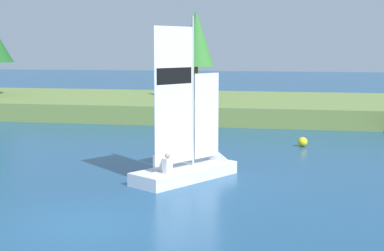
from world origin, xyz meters
The scene contains 5 objects.
ground_plane centered at (0.00, 0.00, 0.00)m, with size 200.00×200.00×0.00m, color navy.
shore_bank centered at (0.00, 25.30, 0.57)m, with size 80.00×13.13×1.14m, color olive.
shoreline_tree_centre centered at (-1.64, 24.26, 5.21)m, with size 2.39×2.39×5.95m.
sailboat centered at (1.88, 6.13, 0.47)m, with size 3.58×4.60×6.09m.
channel_buoy centered at (5.56, 13.15, 0.22)m, with size 0.44×0.44×0.44m, color yellow.
Camera 1 is at (5.49, -13.39, 4.57)m, focal length 52.69 mm.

